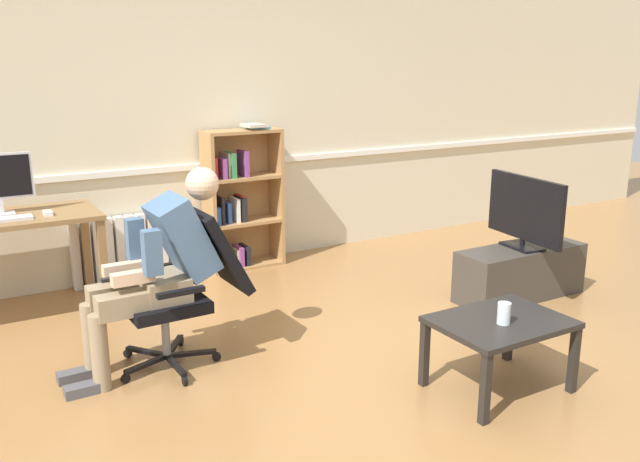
# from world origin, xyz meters

# --- Properties ---
(ground_plane) EXTENTS (18.00, 18.00, 0.00)m
(ground_plane) POSITION_xyz_m (0.00, 0.00, 0.00)
(ground_plane) COLOR olive
(back_wall) EXTENTS (12.00, 0.13, 2.70)m
(back_wall) POSITION_xyz_m (0.00, 2.65, 1.35)
(back_wall) COLOR beige
(back_wall) RESTS_ON ground_plane
(keyboard) EXTENTS (0.41, 0.12, 0.02)m
(keyboard) POSITION_xyz_m (-1.71, 2.01, 0.77)
(keyboard) COLOR silver
(keyboard) RESTS_ON computer_desk
(computer_mouse) EXTENTS (0.06, 0.10, 0.03)m
(computer_mouse) POSITION_xyz_m (-1.40, 2.03, 0.77)
(computer_mouse) COLOR white
(computer_mouse) RESTS_ON computer_desk
(bookshelf) EXTENTS (0.68, 0.30, 1.29)m
(bookshelf) POSITION_xyz_m (0.25, 2.44, 0.61)
(bookshelf) COLOR #AD7F4C
(bookshelf) RESTS_ON ground_plane
(radiator) EXTENTS (0.88, 0.08, 0.57)m
(radiator) POSITION_xyz_m (-0.75, 2.54, 0.28)
(radiator) COLOR white
(radiator) RESTS_ON ground_plane
(office_chair) EXTENTS (0.83, 0.61, 0.96)m
(office_chair) POSITION_xyz_m (-0.81, 0.80, 0.52)
(office_chair) COLOR black
(office_chair) RESTS_ON ground_plane
(person_seated) EXTENTS (1.01, 0.40, 1.21)m
(person_seated) POSITION_xyz_m (-1.00, 0.80, 0.65)
(person_seated) COLOR #937F60
(person_seated) RESTS_ON ground_plane
(tv_stand) EXTENTS (1.08, 0.37, 0.41)m
(tv_stand) POSITION_xyz_m (1.82, 0.58, 0.20)
(tv_stand) COLOR #3D3833
(tv_stand) RESTS_ON ground_plane
(tv_screen) EXTENTS (0.23, 0.80, 0.56)m
(tv_screen) POSITION_xyz_m (1.82, 0.58, 0.70)
(tv_screen) COLOR black
(tv_screen) RESTS_ON tv_stand
(coffee_table) EXTENTS (0.73, 0.55, 0.42)m
(coffee_table) POSITION_xyz_m (0.57, -0.44, 0.37)
(coffee_table) COLOR black
(coffee_table) RESTS_ON ground_plane
(drinking_glass) EXTENTS (0.07, 0.07, 0.12)m
(drinking_glass) POSITION_xyz_m (0.53, -0.49, 0.48)
(drinking_glass) COLOR silver
(drinking_glass) RESTS_ON coffee_table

